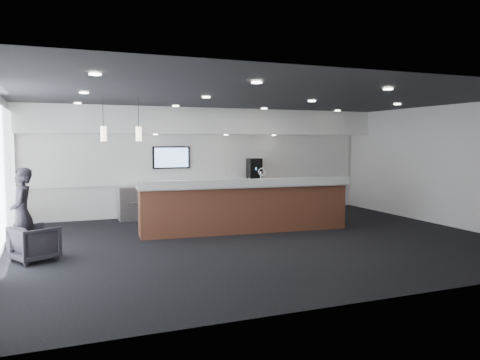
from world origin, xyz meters
name	(u,v)px	position (x,y,z in m)	size (l,w,h in m)	color
ground	(261,240)	(0.00, 0.00, 0.00)	(10.00, 10.00, 0.00)	black
ceiling	(261,98)	(0.00, 0.00, 3.00)	(10.00, 8.00, 0.02)	black
back_wall	(205,162)	(0.00, 4.00, 1.50)	(10.00, 0.02, 3.00)	silver
right_wall	(444,165)	(5.00, 0.00, 1.50)	(0.02, 8.00, 3.00)	silver
soffit_bulkhead	(209,122)	(0.00, 3.55, 2.65)	(10.00, 0.90, 0.70)	white
alcove_panel	(205,159)	(0.00, 3.97, 1.60)	(9.80, 0.06, 1.40)	white
back_credenza	(209,199)	(0.00, 3.64, 0.48)	(5.06, 0.66, 0.95)	#9B9EA3
wall_tv	(171,157)	(-1.00, 3.91, 1.65)	(1.05, 0.08, 0.62)	black
pendant_left	(139,134)	(-2.40, 0.80, 2.25)	(0.12, 0.12, 0.30)	beige
pendant_right	(104,134)	(-3.10, 0.80, 2.25)	(0.12, 0.12, 0.30)	beige
ceiling_can_lights	(261,99)	(0.00, 0.00, 2.97)	(7.00, 5.00, 0.02)	silver
service_counter	(245,207)	(0.06, 1.02, 0.58)	(4.97, 1.24, 1.49)	brown
coffee_machine	(254,169)	(1.42, 3.66, 1.27)	(0.40, 0.51, 0.65)	black
info_sign_left	(229,177)	(0.58, 3.56, 1.07)	(0.18, 0.02, 0.24)	white
info_sign_right	(235,177)	(0.76, 3.53, 1.08)	(0.20, 0.02, 0.26)	white
armchair	(35,243)	(-4.40, -0.13, 0.32)	(0.68, 0.70, 0.63)	black
lounge_guest	(22,213)	(-4.60, 0.18, 0.82)	(0.60, 0.39, 1.63)	black
cup_0	(263,179)	(1.64, 3.54, 1.00)	(0.10, 0.10, 0.09)	white
cup_1	(258,179)	(1.50, 3.54, 1.00)	(0.10, 0.10, 0.09)	white
cup_2	(254,179)	(1.36, 3.54, 1.00)	(0.10, 0.10, 0.09)	white
cup_3	(249,179)	(1.22, 3.54, 1.00)	(0.10, 0.10, 0.09)	white
cup_4	(245,180)	(1.08, 3.54, 1.00)	(0.10, 0.10, 0.09)	white
cup_5	(240,180)	(0.94, 3.54, 1.00)	(0.10, 0.10, 0.09)	white
cup_6	(236,180)	(0.80, 3.54, 1.00)	(0.10, 0.10, 0.09)	white
cup_7	(231,180)	(0.66, 3.54, 1.00)	(0.10, 0.10, 0.09)	white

